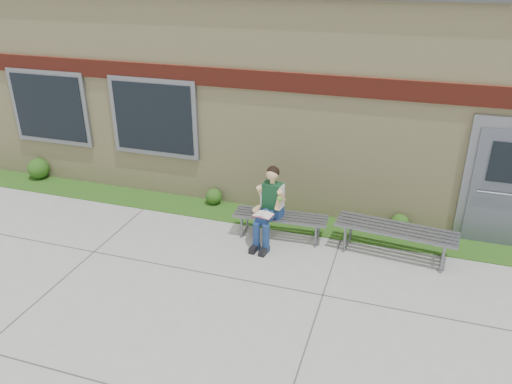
% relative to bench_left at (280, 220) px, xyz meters
% --- Properties ---
extents(ground, '(80.00, 80.00, 0.00)m').
position_rel_bench_left_xyz_m(ground, '(0.08, -2.00, -0.34)').
color(ground, '#9E9E99').
rests_on(ground, ground).
extents(grass_strip, '(16.00, 0.80, 0.02)m').
position_rel_bench_left_xyz_m(grass_strip, '(0.08, 0.60, -0.33)').
color(grass_strip, '#214612').
rests_on(grass_strip, ground).
extents(school_building, '(16.20, 6.22, 4.20)m').
position_rel_bench_left_xyz_m(school_building, '(0.08, 3.99, 1.77)').
color(school_building, beige).
rests_on(school_building, ground).
extents(bench_left, '(1.70, 0.57, 0.44)m').
position_rel_bench_left_xyz_m(bench_left, '(0.00, 0.00, 0.00)').
color(bench_left, slate).
rests_on(bench_left, ground).
extents(bench_right, '(2.04, 0.75, 0.52)m').
position_rel_bench_left_xyz_m(bench_right, '(2.00, 0.00, 0.06)').
color(bench_right, slate).
rests_on(bench_right, ground).
extents(girl, '(0.51, 0.89, 1.39)m').
position_rel_bench_left_xyz_m(girl, '(-0.15, -0.21, 0.37)').
color(girl, navy).
rests_on(girl, ground).
extents(shrub_west, '(0.47, 0.47, 0.47)m').
position_rel_bench_left_xyz_m(shrub_west, '(-5.95, 0.85, -0.08)').
color(shrub_west, '#214612').
rests_on(shrub_west, grass_strip).
extents(shrub_mid, '(0.33, 0.33, 0.33)m').
position_rel_bench_left_xyz_m(shrub_mid, '(-1.64, 0.85, -0.15)').
color(shrub_mid, '#214612').
rests_on(shrub_mid, grass_strip).
extents(shrub_east, '(0.33, 0.33, 0.33)m').
position_rel_bench_left_xyz_m(shrub_east, '(2.05, 0.85, -0.15)').
color(shrub_east, '#214612').
rests_on(shrub_east, grass_strip).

